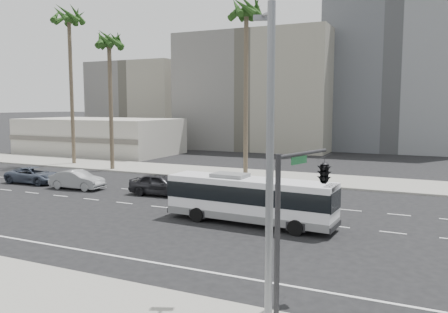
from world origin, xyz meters
The scene contains 16 objects.
ground centered at (0.00, 0.00, 0.00)m, with size 700.00×700.00×0.00m, color black.
sidewalk_north centered at (0.00, 15.50, 0.07)m, with size 120.00×7.00×0.15m, color gray.
commercial_low centered at (-30.00, 25.99, 2.50)m, with size 22.00×12.16×5.00m.
midrise_beige_west centered at (-12.00, 45.00, 9.00)m, with size 24.00×18.00×18.00m, color slate.
midrise_gray_center centered at (8.00, 52.00, 13.00)m, with size 20.00×20.00×26.00m, color #5A5C62.
midrise_beige_far centered at (-38.00, 50.00, 7.50)m, with size 18.00×16.00×15.00m, color slate.
civic_tower centered at (-2.00, 250.00, 38.83)m, with size 42.00×42.00×129.00m.
city_bus centered at (4.18, -1.51, 1.52)m, with size 10.20×2.81×2.90m.
car_a centered at (-5.21, 3.53, 0.84)m, with size 4.93×1.99×1.68m, color black.
car_b centered at (-12.93, 2.85, 0.78)m, with size 4.71×1.64×1.55m, color gray.
car_c centered at (-18.43, 3.40, 0.72)m, with size 5.18×2.39×1.44m, color #3A4352.
streetlight_corner centered at (9.55, -13.62, 5.74)m, with size 2.29×4.56×10.15m.
traffic_signal centered at (10.22, -10.10, 4.54)m, with size 2.53×3.47×5.45m.
palm_near centered at (-2.81, 14.99, 15.37)m, with size 5.04×5.04×16.96m.
palm_mid centered at (-17.37, 12.95, 13.21)m, with size 4.75×4.75×14.68m.
palm_far centered at (-24.50, 14.86, 16.44)m, with size 5.27×5.27×18.09m.
Camera 1 is at (13.82, -25.84, 6.93)m, focal length 36.53 mm.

